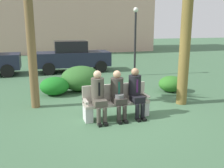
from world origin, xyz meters
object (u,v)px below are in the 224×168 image
object	(u,v)px
shrub_far_lawn	(81,78)
shrub_mid_lawn	(171,84)
park_bench	(116,102)
shrub_near_bench	(55,86)
seated_man_right	(136,90)
parked_car_far	(73,56)
seated_man_left	(99,93)
street_lamp	(135,34)
seated_man_middle	(118,93)

from	to	relation	value
shrub_far_lawn	shrub_mid_lawn	bearing A→B (deg)	-21.15
park_bench	shrub_near_bench	bearing A→B (deg)	116.08
park_bench	shrub_near_bench	world-z (taller)	park_bench
shrub_mid_lawn	seated_man_right	bearing A→B (deg)	-139.57
park_bench	parked_car_far	bearing A→B (deg)	89.46
parked_car_far	seated_man_left	bearing A→B (deg)	-94.50
street_lamp	park_bench	bearing A→B (deg)	-118.26
shrub_mid_lawn	shrub_far_lawn	xyz separation A→B (m)	(-3.23, 1.25, 0.18)
street_lamp	seated_man_right	bearing A→B (deg)	-113.14
park_bench	shrub_far_lawn	bearing A→B (deg)	96.29
seated_man_left	seated_man_middle	bearing A→B (deg)	-0.91
seated_man_left	seated_man_middle	xyz separation A→B (m)	(0.54, -0.01, -0.02)
shrub_far_lawn	parked_car_far	bearing A→B (deg)	84.44
parked_car_far	shrub_near_bench	bearing A→B (deg)	-107.53
seated_man_middle	street_lamp	world-z (taller)	street_lamp
park_bench	seated_man_right	distance (m)	0.64
seated_man_right	shrub_mid_lawn	distance (m)	3.12
seated_man_left	seated_man_right	size ratio (longest dim) A/B	0.99
seated_man_left	street_lamp	world-z (taller)	street_lamp
seated_man_left	seated_man_right	bearing A→B (deg)	0.04
shrub_near_bench	parked_car_far	xyz separation A→B (m)	(1.45, 4.58, 0.51)
shrub_near_bench	shrub_far_lawn	size ratio (longest dim) A/B	0.69
shrub_far_lawn	seated_man_middle	bearing A→B (deg)	-83.72
seated_man_left	seated_man_right	xyz separation A→B (m)	(1.05, 0.00, 0.00)
shrub_near_bench	parked_car_far	bearing A→B (deg)	72.47
seated_man_left	seated_man_right	world-z (taller)	seated_man_right
shrub_far_lawn	parked_car_far	xyz separation A→B (m)	(0.41, 4.26, 0.36)
seated_man_right	parked_car_far	xyz separation A→B (m)	(-0.46, 7.51, 0.09)
park_bench	seated_man_right	world-z (taller)	seated_man_right
seated_man_middle	shrub_far_lawn	bearing A→B (deg)	96.28
shrub_near_bench	seated_man_left	bearing A→B (deg)	-73.75
shrub_far_lawn	street_lamp	bearing A→B (deg)	34.08
shrub_mid_lawn	street_lamp	xyz separation A→B (m)	(-0.04, 3.41, 1.76)
park_bench	seated_man_middle	xyz separation A→B (m)	(0.01, -0.13, 0.31)
seated_man_left	shrub_near_bench	distance (m)	3.08
seated_man_middle	shrub_near_bench	world-z (taller)	seated_man_middle
shrub_near_bench	shrub_mid_lawn	world-z (taller)	shrub_near_bench
parked_car_far	park_bench	bearing A→B (deg)	-90.54
park_bench	shrub_far_lawn	world-z (taller)	shrub_far_lawn
seated_man_left	parked_car_far	size ratio (longest dim) A/B	0.33
park_bench	parked_car_far	world-z (taller)	parked_car_far
seated_man_middle	parked_car_far	size ratio (longest dim) A/B	0.33
parked_car_far	shrub_mid_lawn	bearing A→B (deg)	-62.94
seated_man_right	shrub_near_bench	size ratio (longest dim) A/B	1.27
seated_man_left	shrub_mid_lawn	world-z (taller)	seated_man_left
parked_car_far	street_lamp	bearing A→B (deg)	-37.16
shrub_mid_lawn	seated_man_middle	bearing A→B (deg)	-144.95
seated_man_left	shrub_mid_lawn	distance (m)	3.98
seated_man_right	shrub_mid_lawn	bearing A→B (deg)	40.43
street_lamp	shrub_near_bench	bearing A→B (deg)	-149.59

